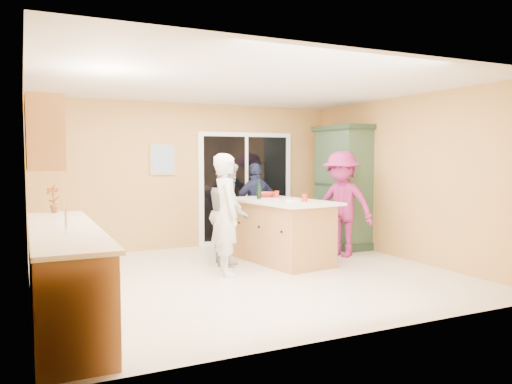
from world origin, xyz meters
name	(u,v)px	position (x,y,z in m)	size (l,w,h in m)	color
floor	(249,276)	(0.00, 0.00, 0.00)	(5.50, 5.50, 0.00)	white
ceiling	(249,85)	(0.00, 0.00, 2.60)	(5.50, 5.00, 0.10)	silver
wall_back	(192,176)	(0.00, 2.50, 1.30)	(5.50, 0.10, 2.60)	#F1BA63
wall_front	(363,194)	(0.00, -2.50, 1.30)	(5.50, 0.10, 2.60)	#F1BA63
wall_left	(27,187)	(-2.75, 0.00, 1.30)	(0.10, 5.00, 2.60)	#F1BA63
wall_right	(406,178)	(2.75, 0.00, 1.30)	(0.10, 5.00, 2.60)	#F1BA63
left_cabinet_run	(65,278)	(-2.45, -1.05, 0.46)	(0.65, 3.05, 1.24)	#B47C46
upper_cabinets	(43,135)	(-2.58, -0.20, 1.88)	(0.35, 1.60, 0.75)	#B47C46
sliding_door	(246,188)	(1.05, 2.46, 1.05)	(1.90, 0.07, 2.10)	white
framed_picture	(163,159)	(-0.55, 2.48, 1.60)	(0.46, 0.04, 0.56)	tan
kitchen_island	(282,233)	(0.85, 0.65, 0.46)	(1.26, 1.97, 0.97)	#B47C46
green_hutch	(343,188)	(2.49, 1.35, 1.07)	(0.63, 1.20, 2.20)	#1F3321
woman_white	(227,214)	(-0.24, 0.24, 0.84)	(0.61, 0.40, 1.69)	silver
woman_grey	(228,212)	(0.06, 0.91, 0.79)	(0.76, 0.60, 1.57)	#949496
woman_navy	(256,206)	(0.97, 1.84, 0.77)	(0.90, 0.37, 1.54)	#191A37
woman_magenta	(342,204)	(1.95, 0.62, 0.87)	(1.12, 0.64, 1.73)	#891E66
serving_bowl	(266,195)	(0.89, 1.29, 1.01)	(0.32, 0.32, 0.08)	#A92112
tulip_vase	(53,199)	(-2.45, 0.52, 1.11)	(0.18, 0.12, 0.35)	red
tumbler_near	(305,198)	(1.00, 0.20, 1.03)	(0.08, 0.08, 0.12)	#A92112
tumbler_far	(277,194)	(1.00, 1.11, 1.02)	(0.08, 0.08, 0.11)	#A92112
wine_bottle	(259,192)	(0.60, 0.95, 1.09)	(0.07, 0.07, 0.31)	black
white_plate	(292,200)	(0.92, 0.46, 0.98)	(0.22, 0.22, 0.02)	white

